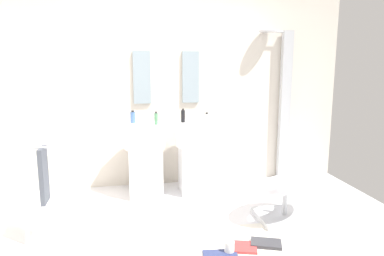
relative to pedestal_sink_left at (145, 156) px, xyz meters
The scene contains 18 objects.
ground_plane 1.34m from the pedestal_sink_left, 75.09° to the right, with size 4.80×3.60×0.04m, color silver.
rear_partition 0.97m from the pedestal_sink_left, 55.11° to the left, with size 4.80×0.10×2.60m, color beige.
pedestal_sink_left is the anchor object (origin of this frame).
pedestal_sink_right 0.64m from the pedestal_sink_left, ahead, with size 0.50×0.50×1.00m.
vanity_mirror_left 1.02m from the pedestal_sink_left, 90.00° to the left, with size 0.22×0.03×0.67m, color #8C9EA8.
vanity_mirror_right 1.20m from the pedestal_sink_left, 31.26° to the left, with size 0.22×0.03×0.67m, color #8C9EA8.
shower_column 2.05m from the pedestal_sink_left, ahead, with size 0.49×0.24×2.05m.
lounge_chair 1.71m from the pedestal_sink_left, 35.33° to the right, with size 1.08×1.08×0.65m.
towel_rack 1.45m from the pedestal_sink_left, 132.10° to the right, with size 0.37×0.22×0.95m.
area_rug 1.74m from the pedestal_sink_left, 63.02° to the right, with size 0.99×0.90×0.01m, color white.
magazine_charcoal 1.84m from the pedestal_sink_left, 55.97° to the right, with size 0.27×0.17×0.03m, color #38383D.
magazine_navy 1.75m from the pedestal_sink_left, 71.20° to the right, with size 0.29×0.17×0.02m, color navy.
magazine_red 1.75m from the pedestal_sink_left, 62.53° to the right, with size 0.23×0.20×0.02m, color #B73838.
coffee_mug 1.73m from the pedestal_sink_left, 67.87° to the right, with size 0.09×0.09×0.11m, color white.
soap_bottle_blue 0.50m from the pedestal_sink_left, 150.98° to the left, with size 0.06×0.06×0.15m.
soap_bottle_black 0.68m from the pedestal_sink_left, ahead, with size 0.05×0.05×0.17m.
soap_bottle_green 0.50m from the pedestal_sink_left, 36.35° to the right, with size 0.04×0.04×0.15m.
soap_bottle_white 0.89m from the pedestal_sink_left, ahead, with size 0.05×0.05×0.12m.
Camera 1 is at (-0.51, -3.11, 1.63)m, focal length 33.60 mm.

